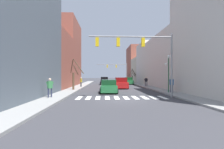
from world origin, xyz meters
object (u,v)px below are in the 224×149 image
Objects in this scene: street_lamp_right_corner at (169,66)px; pedestrian_crossing_street at (172,83)px; traffic_signal_near at (141,49)px; car_at_intersection at (121,83)px; car_parked_left_near at (104,81)px; pedestrian_on_right_sidewalk at (50,86)px; car_parked_right_near at (129,81)px; pedestrian_waiting_at_curb at (81,81)px; car_driving_toward_lane at (109,87)px; pedestrian_near_right_corner at (146,81)px; street_tree_left_mid at (133,76)px; street_tree_right_near at (74,77)px; traffic_signal_far at (117,68)px.

pedestrian_crossing_street is at bearing -35.67° from street_lamp_right_corner.
car_at_intersection is at bearing 94.07° from traffic_signal_near.
pedestrian_on_right_sidewalk is (-4.98, -24.76, 0.36)m from car_parked_left_near.
car_at_intersection reaches higher than car_parked_right_near.
car_driving_toward_lane is at bearing 174.91° from pedestrian_waiting_at_curb.
car_parked_right_near is 2.52× the size of pedestrian_near_right_corner.
car_parked_right_near is at bearing -105.59° from street_tree_left_mid.
street_tree_left_mid is (8.12, 8.74, 1.22)m from car_parked_left_near.
car_parked_left_near is 16.63m from street_tree_right_near.
traffic_signal_far is at bearing 10.69° from car_parked_right_near.
pedestrian_crossing_street reaches higher than pedestrian_on_right_sidewalk.
traffic_signal_near reaches higher than traffic_signal_far.
car_at_intersection is at bearing -130.44° from pedestrian_near_right_corner.
pedestrian_waiting_at_curb is at bearing -147.70° from pedestrian_crossing_street.
traffic_signal_near reaches higher than car_parked_right_near.
pedestrian_waiting_at_curb is (-12.02, 10.84, -0.09)m from pedestrian_crossing_street.
traffic_signal_near is 34.75m from traffic_signal_far.
street_lamp_right_corner is 13.45m from pedestrian_on_right_sidewalk.
car_parked_left_near is 1.04× the size of car_at_intersection.
car_at_intersection is at bearing -166.84° from pedestrian_on_right_sidewalk.
pedestrian_on_right_sidewalk reaches higher than car_at_intersection.
car_parked_right_near is 21.12m from pedestrian_crossing_street.
car_at_intersection is 7.26m from car_driving_toward_lane.
car_parked_right_near is at bearing 118.97° from pedestrian_near_right_corner.
car_at_intersection is 5.77m from pedestrian_near_right_corner.
car_parked_right_near is at bearing 92.62° from car_parked_left_near.
traffic_signal_near is at bearing -90.40° from traffic_signal_far.
car_at_intersection reaches higher than car_parked_left_near.
pedestrian_waiting_at_curb is 0.39× the size of street_tree_right_near.
pedestrian_crossing_street reaches higher than car_at_intersection.
traffic_signal_far is 22.28m from pedestrian_waiting_at_curb.
pedestrian_on_right_sidewalk is (-5.50, -5.47, 0.43)m from car_driving_toward_lane.
car_parked_left_near is (-3.79, -10.68, -3.46)m from traffic_signal_far.
traffic_signal_near is at bearing -68.39° from pedestrian_crossing_street.
street_tree_right_near is (-8.08, -26.71, -2.33)m from traffic_signal_far.
street_tree_left_mid is at bearing 163.90° from pedestrian_crossing_street.
pedestrian_crossing_street is (7.37, -1.45, 0.48)m from car_driving_toward_lane.
car_parked_right_near is (1.97, -10.42, -3.49)m from traffic_signal_far.
car_parked_left_near is (-7.62, 20.54, -2.45)m from street_lamp_right_corner.
traffic_signal_far is at bearing 160.47° from car_parked_left_near.
pedestrian_near_right_corner reaches higher than car_driving_toward_lane.
car_at_intersection is at bearing -104.36° from street_tree_left_mid.
street_tree_right_near is (-0.17, -6.12, 0.82)m from pedestrian_waiting_at_curb.
car_at_intersection is 13.00m from car_parked_right_near.
street_tree_left_mid reaches higher than pedestrian_near_right_corner.
car_at_intersection is 14.59m from pedestrian_on_right_sidewalk.
street_tree_left_mid is (7.59, 28.04, 1.29)m from car_driving_toward_lane.
pedestrian_near_right_corner is at bearing -169.02° from car_parked_right_near.
street_lamp_right_corner reaches higher than pedestrian_crossing_street.
pedestrian_waiting_at_curb is at bearing -159.35° from pedestrian_near_right_corner.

